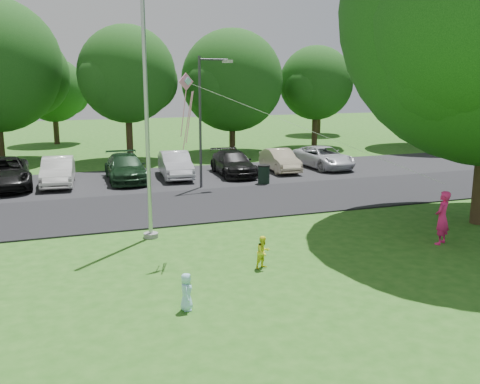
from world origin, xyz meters
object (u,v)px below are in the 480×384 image
object	(u,v)px
woman	(442,218)
flagpole	(147,116)
street_lamp	(205,110)
trash_can	(264,175)
kite	(199,101)
child_blue	(186,292)
child_yellow	(263,252)

from	to	relation	value
woman	flagpole	bearing A→B (deg)	-53.13
street_lamp	trash_can	bearing A→B (deg)	-11.15
street_lamp	woman	distance (m)	12.79
trash_can	woman	distance (m)	11.45
street_lamp	kite	distance (m)	10.18
flagpole	woman	xyz separation A→B (m)	(8.93, -3.96, -3.27)
woman	child_blue	xyz separation A→B (m)	(-9.20, -2.19, -0.44)
street_lamp	woman	world-z (taller)	street_lamp
street_lamp	kite	bearing A→B (deg)	-114.93
woman	child_blue	bearing A→B (deg)	-15.83
street_lamp	child_blue	bearing A→B (deg)	-115.86
child_yellow	child_blue	world-z (taller)	child_yellow
woman	child_yellow	world-z (taller)	woman
street_lamp	child_blue	xyz separation A→B (m)	(-4.42, -13.67, -3.40)
kite	woman	bearing A→B (deg)	-34.65
trash_can	street_lamp	bearing A→B (deg)	176.80
flagpole	kite	distance (m)	2.54
flagpole	trash_can	xyz separation A→B (m)	(7.20, 7.34, -3.66)
street_lamp	child_yellow	distance (m)	12.22
trash_can	child_yellow	distance (m)	12.38
street_lamp	trash_can	size ratio (longest dim) A/B	6.36
child_yellow	child_blue	xyz separation A→B (m)	(-2.79, -2.04, -0.02)
child_blue	woman	bearing A→B (deg)	-61.84
trash_can	woman	world-z (taller)	woman
flagpole	kite	world-z (taller)	flagpole
street_lamp	woman	xyz separation A→B (m)	(4.79, -11.48, -2.96)
flagpole	child_blue	bearing A→B (deg)	-92.54
flagpole	kite	bearing A→B (deg)	-61.55
flagpole	trash_can	world-z (taller)	flagpole
flagpole	child_yellow	bearing A→B (deg)	-58.55
kite	flagpole	bearing A→B (deg)	96.75
flagpole	child_yellow	xyz separation A→B (m)	(2.52, -4.11, -3.68)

